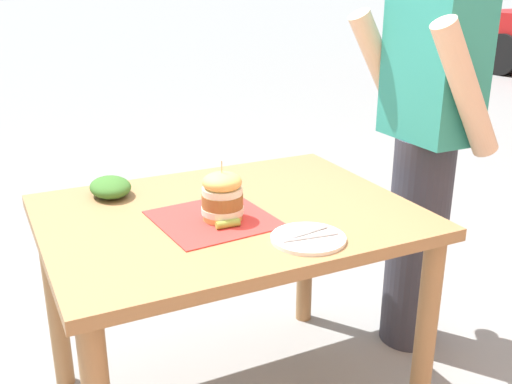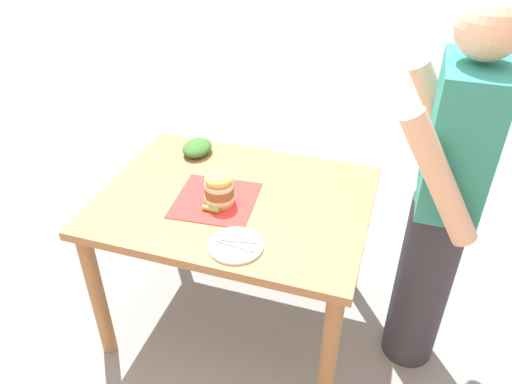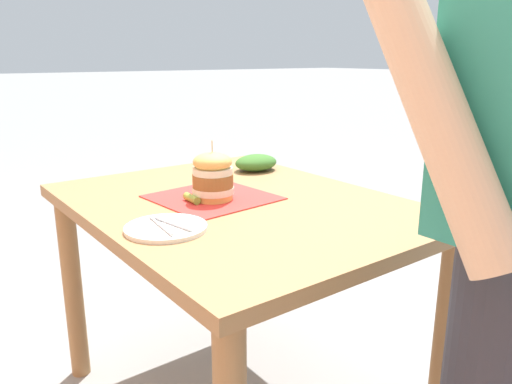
{
  "view_description": "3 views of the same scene",
  "coord_description": "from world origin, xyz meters",
  "px_view_note": "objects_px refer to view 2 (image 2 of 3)",
  "views": [
    {
      "loc": [
        1.67,
        -0.71,
        1.5
      ],
      "look_at": [
        0.0,
        0.1,
        0.82
      ],
      "focal_mm": 42.0,
      "sensor_mm": 36.0,
      "label": 1
    },
    {
      "loc": [
        1.7,
        0.65,
        2.05
      ],
      "look_at": [
        0.0,
        0.1,
        0.82
      ],
      "focal_mm": 35.0,
      "sensor_mm": 36.0,
      "label": 2
    },
    {
      "loc": [
        0.87,
        1.26,
        1.21
      ],
      "look_at": [
        0.0,
        0.1,
        0.82
      ],
      "focal_mm": 35.0,
      "sensor_mm": 36.0,
      "label": 3
    }
  ],
  "objects_px": {
    "diner_across_table": "(442,203)",
    "patio_table": "(235,218)",
    "sandwich": "(219,188)",
    "pickle_spear": "(211,209)",
    "side_plate_with_forks": "(236,245)",
    "side_salad": "(197,148)"
  },
  "relations": [
    {
      "from": "pickle_spear",
      "to": "diner_across_table",
      "type": "height_order",
      "value": "diner_across_table"
    },
    {
      "from": "sandwich",
      "to": "diner_across_table",
      "type": "bearing_deg",
      "value": 97.5
    },
    {
      "from": "diner_across_table",
      "to": "sandwich",
      "type": "bearing_deg",
      "value": -82.5
    },
    {
      "from": "sandwich",
      "to": "pickle_spear",
      "type": "distance_m",
      "value": 0.1
    },
    {
      "from": "pickle_spear",
      "to": "side_salad",
      "type": "distance_m",
      "value": 0.51
    },
    {
      "from": "sandwich",
      "to": "side_plate_with_forks",
      "type": "height_order",
      "value": "sandwich"
    },
    {
      "from": "pickle_spear",
      "to": "diner_across_table",
      "type": "bearing_deg",
      "value": 101.72
    },
    {
      "from": "side_plate_with_forks",
      "to": "side_salad",
      "type": "relative_size",
      "value": 1.22
    },
    {
      "from": "side_salad",
      "to": "diner_across_table",
      "type": "relative_size",
      "value": 0.11
    },
    {
      "from": "diner_across_table",
      "to": "patio_table",
      "type": "bearing_deg",
      "value": -86.14
    },
    {
      "from": "patio_table",
      "to": "pickle_spear",
      "type": "distance_m",
      "value": 0.2
    },
    {
      "from": "sandwich",
      "to": "side_plate_with_forks",
      "type": "xyz_separation_m",
      "value": [
        0.25,
        0.16,
        -0.07
      ]
    },
    {
      "from": "patio_table",
      "to": "sandwich",
      "type": "relative_size",
      "value": 6.24
    },
    {
      "from": "sandwich",
      "to": "diner_across_table",
      "type": "xyz_separation_m",
      "value": [
        -0.12,
        0.91,
        0.04
      ]
    },
    {
      "from": "sandwich",
      "to": "side_salad",
      "type": "bearing_deg",
      "value": -144.32
    },
    {
      "from": "side_plate_with_forks",
      "to": "pickle_spear",
      "type": "bearing_deg",
      "value": -135.5
    },
    {
      "from": "side_plate_with_forks",
      "to": "diner_across_table",
      "type": "distance_m",
      "value": 0.84
    },
    {
      "from": "patio_table",
      "to": "sandwich",
      "type": "bearing_deg",
      "value": -37.13
    },
    {
      "from": "patio_table",
      "to": "diner_across_table",
      "type": "bearing_deg",
      "value": 93.86
    },
    {
      "from": "sandwich",
      "to": "pickle_spear",
      "type": "xyz_separation_m",
      "value": [
        0.07,
        -0.01,
        -0.06
      ]
    },
    {
      "from": "patio_table",
      "to": "diner_across_table",
      "type": "distance_m",
      "value": 0.89
    },
    {
      "from": "sandwich",
      "to": "patio_table",
      "type": "bearing_deg",
      "value": 142.87
    }
  ]
}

